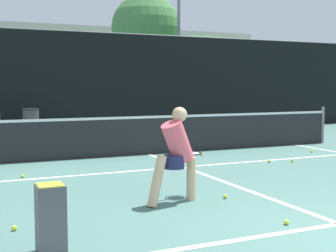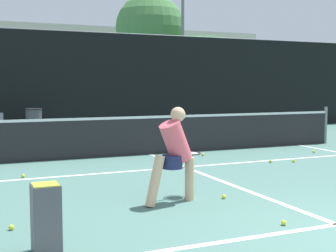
% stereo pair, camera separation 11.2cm
% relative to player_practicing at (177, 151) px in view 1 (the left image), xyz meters
% --- Properties ---
extents(court_service_line, '(8.25, 0.10, 0.01)m').
position_rel_player_practicing_xyz_m(court_service_line, '(1.38, 2.60, -0.75)').
color(court_service_line, white).
rests_on(court_service_line, ground).
extents(court_center_mark, '(0.10, 6.36, 0.01)m').
position_rel_player_practicing_xyz_m(court_center_mark, '(1.38, 1.40, -0.75)').
color(court_center_mark, white).
rests_on(court_center_mark, ground).
extents(net, '(11.09, 0.09, 1.07)m').
position_rel_player_practicing_xyz_m(net, '(1.38, 4.58, -0.24)').
color(net, slate).
rests_on(net, ground).
extents(fence_back, '(24.00, 0.06, 3.55)m').
position_rel_player_practicing_xyz_m(fence_back, '(1.38, 9.97, 1.02)').
color(fence_back, black).
rests_on(fence_back, ground).
extents(player_practicing, '(1.11, 0.71, 1.40)m').
position_rel_player_practicing_xyz_m(player_practicing, '(0.00, 0.00, 0.00)').
color(player_practicing, '#DBAD84').
rests_on(player_practicing, ground).
extents(tennis_ball_scattered_0, '(0.07, 0.07, 0.07)m').
position_rel_player_practicing_xyz_m(tennis_ball_scattered_0, '(-2.30, -0.43, -0.72)').
color(tennis_ball_scattered_0, '#D1E033').
rests_on(tennis_ball_scattered_0, ground).
extents(tennis_ball_scattered_1, '(0.07, 0.07, 0.07)m').
position_rel_player_practicing_xyz_m(tennis_ball_scattered_1, '(3.86, 2.19, -0.72)').
color(tennis_ball_scattered_1, '#D1E033').
rests_on(tennis_ball_scattered_1, ground).
extents(tennis_ball_scattered_2, '(0.07, 0.07, 0.07)m').
position_rel_player_practicing_xyz_m(tennis_ball_scattered_2, '(5.25, 3.15, -0.72)').
color(tennis_ball_scattered_2, '#D1E033').
rests_on(tennis_ball_scattered_2, ground).
extents(tennis_ball_scattered_3, '(0.07, 0.07, 0.07)m').
position_rel_player_practicing_xyz_m(tennis_ball_scattered_3, '(0.77, -1.54, -0.72)').
color(tennis_ball_scattered_3, '#D1E033').
rests_on(tennis_ball_scattered_3, ground).
extents(tennis_ball_scattered_5, '(0.07, 0.07, 0.07)m').
position_rel_player_practicing_xyz_m(tennis_ball_scattered_5, '(0.77, -0.09, -0.72)').
color(tennis_ball_scattered_5, '#D1E033').
rests_on(tennis_ball_scattered_5, ground).
extents(tennis_ball_scattered_6, '(0.07, 0.07, 0.07)m').
position_rel_player_practicing_xyz_m(tennis_ball_scattered_6, '(3.36, 2.36, -0.72)').
color(tennis_ball_scattered_6, '#D1E033').
rests_on(tennis_ball_scattered_6, ground).
extents(tennis_ball_scattered_7, '(0.07, 0.07, 0.07)m').
position_rel_player_practicing_xyz_m(tennis_ball_scattered_7, '(-1.93, 0.10, -0.72)').
color(tennis_ball_scattered_7, '#D1E033').
rests_on(tennis_ball_scattered_7, ground).
extents(tennis_ball_scattered_8, '(0.07, 0.07, 0.07)m').
position_rel_player_practicing_xyz_m(tennis_ball_scattered_8, '(2.47, 3.83, -0.72)').
color(tennis_ball_scattered_8, '#D1E033').
rests_on(tennis_ball_scattered_8, ground).
extents(tennis_ball_scattered_10, '(0.07, 0.07, 0.07)m').
position_rel_player_practicing_xyz_m(tennis_ball_scattered_10, '(-1.83, 2.79, -0.72)').
color(tennis_ball_scattered_10, '#D1E033').
rests_on(tennis_ball_scattered_10, ground).
extents(ball_hopper, '(0.28, 0.28, 0.71)m').
position_rel_player_practicing_xyz_m(ball_hopper, '(-2.03, -1.34, -0.38)').
color(ball_hopper, '#4C4C51').
rests_on(ball_hopper, ground).
extents(trash_bin, '(0.52, 0.52, 0.97)m').
position_rel_player_practicing_xyz_m(trash_bin, '(-0.80, 9.14, -0.26)').
color(trash_bin, '#3F3F42').
rests_on(trash_bin, ground).
extents(floodlight_mast, '(1.10, 0.24, 9.13)m').
position_rel_player_practicing_xyz_m(floodlight_mast, '(7.32, 15.39, 4.99)').
color(floodlight_mast, slate).
rests_on(floodlight_mast, ground).
extents(tree_west, '(4.01, 4.01, 4.45)m').
position_rel_player_practicing_xyz_m(tree_west, '(9.31, 17.47, 3.21)').
color(tree_west, brown).
rests_on(tree_west, ground).
extents(tree_mid, '(3.90, 3.90, 6.85)m').
position_rel_player_practicing_xyz_m(tree_mid, '(6.94, 18.96, 4.14)').
color(tree_mid, brown).
rests_on(tree_mid, ground).
extents(building_far, '(36.00, 2.40, 5.91)m').
position_rel_player_practicing_xyz_m(building_far, '(1.38, 28.11, 2.21)').
color(building_far, beige).
rests_on(building_far, ground).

